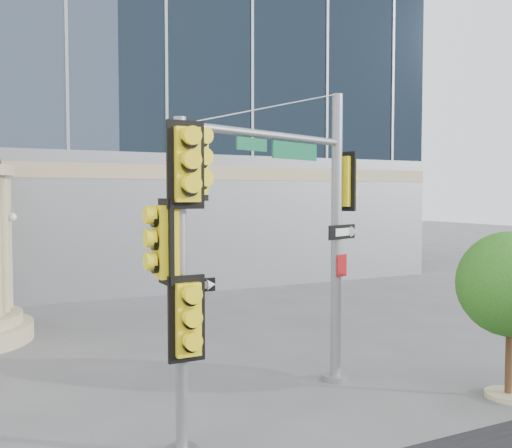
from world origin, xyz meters
name	(u,v)px	position (x,y,z in m)	size (l,w,h in m)	color
ground	(290,417)	(0.00, 0.00, 0.00)	(120.00, 120.00, 0.00)	#545456
main_signal_pole	(305,205)	(0.92, 1.01, 4.03)	(4.82, 2.19, 6.51)	slate
secondary_signal_pole	(180,260)	(-2.44, -0.74, 3.23)	(0.94, 0.70, 5.49)	slate
street_tree	(511,288)	(4.67, -1.11, 2.31)	(2.25, 2.20, 3.50)	tan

